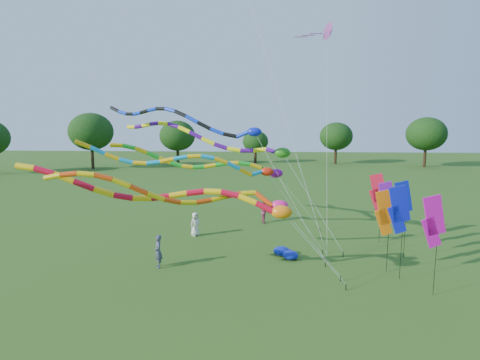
# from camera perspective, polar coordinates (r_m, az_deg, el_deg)

# --- Properties ---
(ground) EXTENTS (160.00, 160.00, 0.00)m
(ground) POSITION_cam_1_polar(r_m,az_deg,el_deg) (20.16, 6.74, -15.12)
(ground) COLOR #275115
(ground) RESTS_ON ground
(tree_ring) EXTENTS (117.44, 119.21, 9.60)m
(tree_ring) POSITION_cam_1_polar(r_m,az_deg,el_deg) (20.78, 9.47, 1.17)
(tree_ring) COLOR #382314
(tree_ring) RESTS_ON ground
(tube_kite_red) EXTENTS (14.73, 1.81, 6.74)m
(tube_kite_red) POSITION_cam_1_polar(r_m,az_deg,el_deg) (18.74, -7.42, -2.39)
(tube_kite_red) COLOR black
(tube_kite_red) RESTS_ON ground
(tube_kite_orange) EXTENTS (13.20, 2.96, 6.44)m
(tube_kite_orange) POSITION_cam_1_polar(r_m,az_deg,el_deg) (18.68, -5.95, -2.14)
(tube_kite_orange) COLOR black
(tube_kite_orange) RESTS_ON ground
(tube_kite_purple) EXTENTS (14.72, 6.50, 8.54)m
(tube_kite_purple) POSITION_cam_1_polar(r_m,az_deg,el_deg) (26.52, -3.31, 5.67)
(tube_kite_purple) COLOR black
(tube_kite_purple) RESTS_ON ground
(tube_kite_blue) EXTENTS (14.12, 6.86, 9.52)m
(tube_kite_blue) POSITION_cam_1_polar(r_m,az_deg,el_deg) (25.28, -7.09, 8.30)
(tube_kite_blue) COLOR black
(tube_kite_blue) RESTS_ON ground
(tube_kite_cyan) EXTENTS (12.94, 3.85, 7.55)m
(tube_kite_cyan) POSITION_cam_1_polar(r_m,az_deg,el_deg) (21.65, -5.68, 2.33)
(tube_kite_cyan) COLOR black
(tube_kite_cyan) RESTS_ON ground
(tube_kite_green) EXTENTS (13.99, 2.79, 7.10)m
(tube_kite_green) POSITION_cam_1_polar(r_m,az_deg,el_deg) (27.53, -3.02, 2.20)
(tube_kite_green) COLOR black
(tube_kite_green) RESTS_ON ground
(delta_kite_high_c) EXTENTS (3.00, 7.86, 15.57)m
(delta_kite_high_c) POSITION_cam_1_polar(r_m,az_deg,el_deg) (30.36, 12.19, 19.98)
(delta_kite_high_c) COLOR black
(delta_kite_high_c) RESTS_ON ground
(banner_pole_red) EXTENTS (1.16, 0.25, 4.63)m
(banner_pole_red) POSITION_cam_1_polar(r_m,az_deg,el_deg) (27.67, 18.98, -1.65)
(banner_pole_red) COLOR black
(banner_pole_red) RESTS_ON ground
(banner_pole_blue_a) EXTENTS (1.16, 0.08, 4.89)m
(banner_pole_blue_a) POSITION_cam_1_polar(r_m,az_deg,el_deg) (21.54, 21.64, -3.97)
(banner_pole_blue_a) COLOR black
(banner_pole_blue_a) RESTS_ON ground
(banner_pole_orange) EXTENTS (1.16, 0.18, 4.51)m
(banner_pole_orange) POSITION_cam_1_polar(r_m,az_deg,el_deg) (22.39, 19.92, -4.40)
(banner_pole_orange) COLOR black
(banner_pole_orange) RESTS_ON ground
(banner_pole_blue_b) EXTENTS (1.16, 0.21, 4.64)m
(banner_pole_blue_b) POSITION_cam_1_polar(r_m,az_deg,el_deg) (24.95, 22.14, -2.89)
(banner_pole_blue_b) COLOR black
(banner_pole_blue_b) RESTS_ON ground
(banner_pole_violet) EXTENTS (1.16, 0.18, 4.39)m
(banner_pole_violet) POSITION_cam_1_polar(r_m,az_deg,el_deg) (26.04, 20.11, -2.88)
(banner_pole_violet) COLOR black
(banner_pole_violet) RESTS_ON ground
(banner_pole_magenta_b) EXTENTS (1.16, 0.20, 4.78)m
(banner_pole_magenta_b) POSITION_cam_1_polar(r_m,az_deg,el_deg) (20.22, 25.79, -5.36)
(banner_pole_magenta_b) COLOR black
(banner_pole_magenta_b) RESTS_ON ground
(blue_nylon_heap) EXTENTS (1.34, 1.79, 0.55)m
(blue_nylon_heap) POSITION_cam_1_polar(r_m,az_deg,el_deg) (24.38, 6.79, -10.21)
(blue_nylon_heap) COLOR #0C1FA6
(blue_nylon_heap) RESTS_ON ground
(person_a) EXTENTS (0.96, 0.95, 1.67)m
(person_a) POSITION_cam_1_polar(r_m,az_deg,el_deg) (28.28, -6.37, -6.26)
(person_a) COLOR silver
(person_a) RESTS_ON ground
(person_b) EXTENTS (0.67, 0.79, 1.83)m
(person_b) POSITION_cam_1_polar(r_m,az_deg,el_deg) (22.78, -11.57, -9.92)
(person_b) COLOR #3F4259
(person_b) RESTS_ON ground
(person_c) EXTENTS (0.81, 0.95, 1.72)m
(person_c) POSITION_cam_1_polar(r_m,az_deg,el_deg) (31.70, 3.57, -4.53)
(person_c) COLOR #913450
(person_c) RESTS_ON ground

